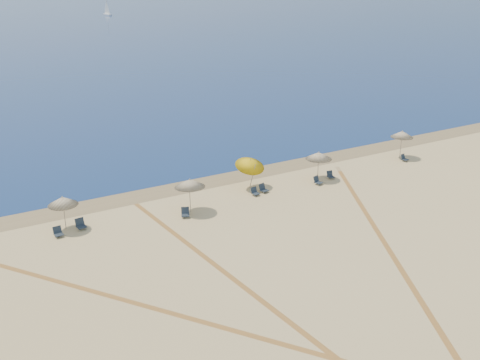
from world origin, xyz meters
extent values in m
plane|color=tan|center=(0.00, 0.00, 0.00)|extent=(160.00, 160.00, 0.00)
plane|color=olive|center=(0.00, 24.00, 0.00)|extent=(500.00, 500.00, 0.00)
cylinder|color=gray|center=(-12.69, 20.88, 1.07)|extent=(0.05, 0.05, 2.14)
cone|color=#F7EDCA|center=(-12.69, 20.88, 1.99)|extent=(1.93, 1.93, 0.55)
sphere|color=gray|center=(-12.69, 20.88, 2.29)|extent=(0.08, 0.08, 0.08)
cylinder|color=gray|center=(-4.41, 19.36, 1.14)|extent=(0.05, 0.15, 2.29)
cone|color=#F7EDCA|center=(-4.41, 19.31, 2.13)|extent=(2.14, 2.16, 0.64)
sphere|color=gray|center=(-4.41, 19.31, 2.43)|extent=(0.08, 0.08, 0.08)
cylinder|color=gray|center=(1.54, 20.73, 1.08)|extent=(0.05, 0.84, 2.19)
cone|color=gold|center=(1.54, 21.07, 2.03)|extent=(2.27, 2.33, 1.30)
sphere|color=gray|center=(1.54, 21.07, 2.33)|extent=(0.08, 0.08, 0.08)
cylinder|color=gray|center=(7.28, 20.02, 1.07)|extent=(0.05, 0.05, 2.14)
cone|color=#F7EDCA|center=(7.28, 20.02, 1.99)|extent=(2.12, 2.12, 0.55)
sphere|color=gray|center=(7.28, 20.02, 2.29)|extent=(0.08, 0.08, 0.08)
cylinder|color=gray|center=(17.07, 20.66, 1.17)|extent=(0.05, 0.05, 2.34)
cone|color=#F7EDCA|center=(17.07, 20.66, 2.19)|extent=(1.98, 1.98, 0.55)
sphere|color=gray|center=(17.07, 20.66, 2.49)|extent=(0.08, 0.08, 0.08)
cube|color=black|center=(-13.37, 19.92, 0.17)|extent=(0.56, 0.56, 0.05)
cube|color=black|center=(-13.39, 20.18, 0.40)|extent=(0.54, 0.23, 0.47)
cylinder|color=#A5A5AD|center=(-13.58, 19.72, 0.09)|extent=(0.02, 0.02, 0.17)
cylinder|color=#A5A5AD|center=(-13.16, 19.75, 0.09)|extent=(0.02, 0.02, 0.17)
cube|color=black|center=(-11.82, 20.29, 0.19)|extent=(0.64, 0.64, 0.05)
cube|color=black|center=(-11.85, 20.57, 0.44)|extent=(0.60, 0.28, 0.52)
cylinder|color=#A5A5AD|center=(-12.05, 20.05, 0.09)|extent=(0.03, 0.03, 0.19)
cylinder|color=#A5A5AD|center=(-11.59, 20.10, 0.09)|extent=(0.03, 0.03, 0.19)
cube|color=black|center=(-5.15, 18.58, 0.18)|extent=(0.71, 0.71, 0.05)
cube|color=black|center=(-5.05, 18.83, 0.41)|extent=(0.58, 0.40, 0.48)
cylinder|color=#A5A5AD|center=(-5.35, 18.47, 0.09)|extent=(0.02, 0.02, 0.18)
cylinder|color=#A5A5AD|center=(-4.95, 18.30, 0.09)|extent=(0.02, 0.02, 0.18)
cube|color=black|center=(1.09, 19.50, 0.16)|extent=(0.55, 0.55, 0.05)
cube|color=black|center=(1.06, 19.75, 0.38)|extent=(0.52, 0.24, 0.45)
cylinder|color=#A5A5AD|center=(0.88, 19.30, 0.08)|extent=(0.02, 0.02, 0.16)
cylinder|color=#A5A5AD|center=(1.29, 19.34, 0.08)|extent=(0.02, 0.02, 0.16)
cube|color=black|center=(1.98, 19.72, 0.17)|extent=(0.63, 0.63, 0.05)
cube|color=black|center=(1.93, 19.98, 0.41)|extent=(0.56, 0.29, 0.48)
cylinder|color=#A5A5AD|center=(1.77, 19.49, 0.09)|extent=(0.02, 0.02, 0.17)
cylinder|color=#A5A5AD|center=(2.19, 19.57, 0.09)|extent=(0.02, 0.02, 0.17)
cube|color=black|center=(6.57, 18.96, 0.17)|extent=(0.65, 0.65, 0.05)
cube|color=black|center=(6.51, 19.21, 0.41)|extent=(0.57, 0.32, 0.48)
cylinder|color=#A5A5AD|center=(6.37, 18.71, 0.09)|extent=(0.02, 0.02, 0.17)
cylinder|color=#A5A5AD|center=(6.78, 18.81, 0.09)|extent=(0.02, 0.02, 0.17)
cube|color=black|center=(8.25, 19.48, 0.17)|extent=(0.56, 0.56, 0.05)
cube|color=black|center=(8.28, 19.73, 0.39)|extent=(0.52, 0.24, 0.45)
cylinder|color=#A5A5AD|center=(8.05, 19.32, 0.08)|extent=(0.02, 0.02, 0.17)
cylinder|color=#A5A5AD|center=(8.45, 19.28, 0.08)|extent=(0.02, 0.02, 0.17)
cube|color=black|center=(16.70, 19.66, 0.16)|extent=(0.60, 0.60, 0.05)
cube|color=black|center=(16.65, 19.90, 0.38)|extent=(0.53, 0.29, 0.45)
cylinder|color=#A5A5AD|center=(16.51, 19.43, 0.08)|extent=(0.02, 0.02, 0.16)
cylinder|color=#A5A5AD|center=(16.90, 19.52, 0.08)|extent=(0.02, 0.02, 0.16)
cube|color=white|center=(44.12, 191.40, 0.25)|extent=(2.04, 4.53, 0.48)
cylinder|color=gray|center=(44.12, 191.40, 3.35)|extent=(0.10, 0.10, 6.39)
plane|color=tan|center=(-6.28, 9.73, 0.00)|extent=(30.10, 30.10, 0.00)
plane|color=tan|center=(-6.37, 10.82, 0.00)|extent=(30.10, 30.10, 0.00)
plane|color=tan|center=(3.59, 8.13, 0.00)|extent=(37.76, 37.76, 0.00)
plane|color=tan|center=(4.09, 9.11, 0.00)|extent=(37.76, 37.76, 0.00)
plane|color=tan|center=(-11.60, 10.05, 0.00)|extent=(39.04, 39.04, 0.00)
plane|color=tan|center=(-12.24, 10.95, 0.00)|extent=(39.04, 39.04, 0.00)
camera|label=1|loc=(-19.40, -13.44, 16.03)|focal=41.78mm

